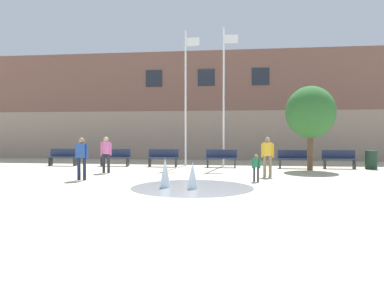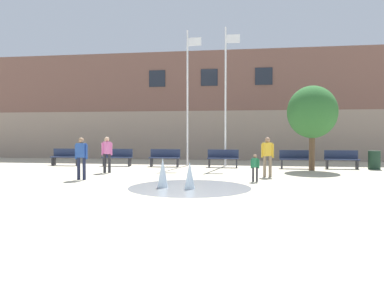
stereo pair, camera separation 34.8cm
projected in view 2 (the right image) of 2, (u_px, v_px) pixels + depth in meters
The scene contains 17 objects.
ground_plane at pixel (139, 208), 8.76m from camera, with size 100.00×100.00×0.00m, color #BCB299.
library_building at pixel (214, 108), 27.46m from camera, with size 36.00×6.05×7.17m.
splash_fountain at pixel (180, 179), 11.97m from camera, with size 3.95×3.95×0.96m.
park_bench_far_left at pixel (66, 157), 20.35m from camera, with size 1.60×0.44×0.91m.
park_bench_left_of_flagpoles at pixel (117, 157), 20.00m from camera, with size 1.60×0.44×0.91m.
park_bench_under_left_flagpole at pixel (165, 157), 19.66m from camera, with size 1.60×0.44×0.91m.
park_bench_center at pixel (223, 158), 19.21m from camera, with size 1.60×0.44×0.91m.
park_bench_under_right_flagpole at pixel (296, 159), 18.55m from camera, with size 1.60×0.44×0.91m.
park_bench_near_trashcan at pixel (342, 159), 18.36m from camera, with size 1.60×0.44×0.91m.
child_running at pixel (255, 166), 13.47m from camera, with size 0.31×0.24×0.99m.
adult_in_red at pixel (81, 155), 14.01m from camera, with size 0.50×0.25×1.59m.
adult_watching at pixel (267, 154), 14.93m from camera, with size 0.50×0.35×1.59m.
teen_by_trashcan at pixel (107, 152), 16.52m from camera, with size 0.50×0.36×1.59m.
flagpole_left at pixel (188, 94), 20.16m from camera, with size 0.80×0.10×7.28m.
flagpole_right at pixel (226, 92), 19.85m from camera, with size 0.80×0.10×7.37m.
trash_can at pixel (374, 160), 18.10m from camera, with size 0.56×0.56×0.90m, color #193323.
street_tree_near_building at pixel (312, 112), 17.55m from camera, with size 2.32×2.32×3.98m.
Camera 2 is at (2.53, -8.43, 1.75)m, focal length 35.00 mm.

